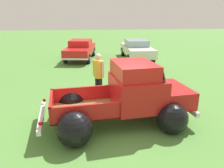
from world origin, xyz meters
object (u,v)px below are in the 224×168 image
at_px(show_car_0, 80,49).
at_px(show_car_1, 137,49).
at_px(spectator_0, 98,74).
at_px(vintage_pickup_truck, 128,99).
at_px(lane_cone_0, 146,83).

distance_m(show_car_0, show_car_1, 4.21).
bearing_deg(show_car_1, spectator_0, -22.89).
bearing_deg(show_car_0, spectator_0, 15.37).
height_order(show_car_0, show_car_1, same).
bearing_deg(vintage_pickup_truck, lane_cone_0, 58.07).
height_order(show_car_1, spectator_0, spectator_0).
relative_size(vintage_pickup_truck, spectator_0, 2.60).
height_order(show_car_0, spectator_0, spectator_0).
xyz_separation_m(show_car_1, lane_cone_0, (-1.08, -6.82, -0.47)).
height_order(vintage_pickup_truck, lane_cone_0, vintage_pickup_truck).
bearing_deg(lane_cone_0, spectator_0, -158.12).
xyz_separation_m(show_car_0, show_car_1, (4.19, -0.41, 0.00)).
bearing_deg(spectator_0, show_car_1, 16.98).
height_order(vintage_pickup_truck, show_car_1, vintage_pickup_truck).
distance_m(show_car_0, lane_cone_0, 7.89).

